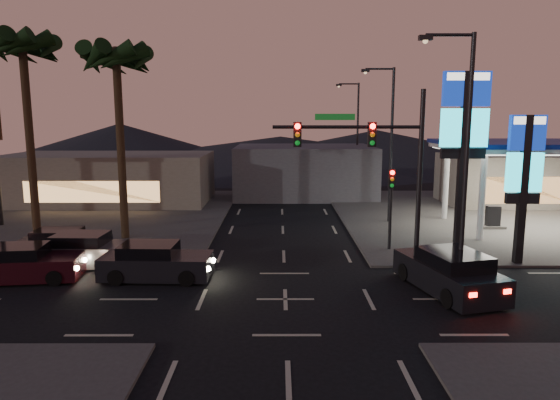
{
  "coord_description": "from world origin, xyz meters",
  "views": [
    {
      "loc": [
        -0.25,
        -18.2,
        6.86
      ],
      "look_at": [
        -0.19,
        5.21,
        3.0
      ],
      "focal_mm": 32.0,
      "sensor_mm": 36.0,
      "label": 1
    }
  ],
  "objects_px": {
    "car_lane_a_mid": "(23,264)",
    "car_lane_b_front": "(87,251)",
    "pylon_sign_short": "(525,167)",
    "traffic_signal_mast": "(378,159)",
    "car_lane_a_front": "(155,262)",
    "pylon_sign_tall": "(464,128)",
    "suv_station": "(449,273)",
    "car_lane_b_mid": "(63,244)",
    "gas_station": "(547,148)"
  },
  "relations": [
    {
      "from": "car_lane_a_mid",
      "to": "car_lane_b_front",
      "type": "relative_size",
      "value": 1.0
    },
    {
      "from": "pylon_sign_short",
      "to": "traffic_signal_mast",
      "type": "height_order",
      "value": "traffic_signal_mast"
    },
    {
      "from": "pylon_sign_short",
      "to": "traffic_signal_mast",
      "type": "distance_m",
      "value": 7.69
    },
    {
      "from": "car_lane_b_front",
      "to": "car_lane_a_front",
      "type": "bearing_deg",
      "value": -27.44
    },
    {
      "from": "pylon_sign_tall",
      "to": "car_lane_a_front",
      "type": "distance_m",
      "value": 15.46
    },
    {
      "from": "suv_station",
      "to": "pylon_sign_tall",
      "type": "bearing_deg",
      "value": 67.06
    },
    {
      "from": "car_lane_a_mid",
      "to": "car_lane_b_front",
      "type": "height_order",
      "value": "car_lane_b_front"
    },
    {
      "from": "pylon_sign_short",
      "to": "car_lane_b_mid",
      "type": "height_order",
      "value": "pylon_sign_short"
    },
    {
      "from": "car_lane_a_front",
      "to": "car_lane_b_front",
      "type": "xyz_separation_m",
      "value": [
        -3.67,
        1.9,
        -0.0
      ]
    },
    {
      "from": "car_lane_b_front",
      "to": "suv_station",
      "type": "height_order",
      "value": "suv_station"
    },
    {
      "from": "gas_station",
      "to": "traffic_signal_mast",
      "type": "bearing_deg",
      "value": -140.72
    },
    {
      "from": "gas_station",
      "to": "pylon_sign_short",
      "type": "relative_size",
      "value": 1.74
    },
    {
      "from": "car_lane_b_mid",
      "to": "car_lane_a_mid",
      "type": "bearing_deg",
      "value": -92.82
    },
    {
      "from": "pylon_sign_short",
      "to": "car_lane_b_mid",
      "type": "xyz_separation_m",
      "value": [
        -21.96,
        1.36,
        -3.99
      ]
    },
    {
      "from": "gas_station",
      "to": "pylon_sign_tall",
      "type": "bearing_deg",
      "value": -139.09
    },
    {
      "from": "traffic_signal_mast",
      "to": "car_lane_b_front",
      "type": "relative_size",
      "value": 1.66
    },
    {
      "from": "pylon_sign_short",
      "to": "car_lane_a_mid",
      "type": "height_order",
      "value": "pylon_sign_short"
    },
    {
      "from": "pylon_sign_short",
      "to": "car_lane_b_front",
      "type": "xyz_separation_m",
      "value": [
        -20.24,
        -0.08,
        -3.94
      ]
    },
    {
      "from": "gas_station",
      "to": "car_lane_a_front",
      "type": "distance_m",
      "value": 23.97
    },
    {
      "from": "car_lane_b_mid",
      "to": "traffic_signal_mast",
      "type": "bearing_deg",
      "value": -14.73
    },
    {
      "from": "car_lane_b_front",
      "to": "gas_station",
      "type": "bearing_deg",
      "value": 16.73
    },
    {
      "from": "car_lane_a_front",
      "to": "traffic_signal_mast",
      "type": "bearing_deg",
      "value": -3.21
    },
    {
      "from": "gas_station",
      "to": "car_lane_a_front",
      "type": "relative_size",
      "value": 2.52
    },
    {
      "from": "car_lane_a_mid",
      "to": "car_lane_b_mid",
      "type": "xyz_separation_m",
      "value": [
        0.17,
        3.55,
        -0.04
      ]
    },
    {
      "from": "traffic_signal_mast",
      "to": "car_lane_a_mid",
      "type": "distance_m",
      "value": 15.57
    },
    {
      "from": "car_lane_b_mid",
      "to": "suv_station",
      "type": "bearing_deg",
      "value": -16.06
    },
    {
      "from": "traffic_signal_mast",
      "to": "car_lane_b_front",
      "type": "distance_m",
      "value": 13.97
    },
    {
      "from": "car_lane_a_front",
      "to": "car_lane_a_mid",
      "type": "height_order",
      "value": "car_lane_a_front"
    },
    {
      "from": "pylon_sign_tall",
      "to": "traffic_signal_mast",
      "type": "bearing_deg",
      "value": -143.48
    },
    {
      "from": "car_lane_b_front",
      "to": "car_lane_b_mid",
      "type": "relative_size",
      "value": 1.09
    },
    {
      "from": "pylon_sign_tall",
      "to": "traffic_signal_mast",
      "type": "height_order",
      "value": "pylon_sign_tall"
    },
    {
      "from": "pylon_sign_tall",
      "to": "traffic_signal_mast",
      "type": "distance_m",
      "value": 6.02
    },
    {
      "from": "pylon_sign_tall",
      "to": "car_lane_b_mid",
      "type": "relative_size",
      "value": 2.03
    },
    {
      "from": "pylon_sign_tall",
      "to": "car_lane_a_front",
      "type": "xyz_separation_m",
      "value": [
        -14.07,
        -2.99,
        -5.67
      ]
    },
    {
      "from": "car_lane_a_front",
      "to": "suv_station",
      "type": "xyz_separation_m",
      "value": [
        12.09,
        -1.69,
        0.07
      ]
    },
    {
      "from": "car_lane_b_mid",
      "to": "car_lane_b_front",
      "type": "bearing_deg",
      "value": -39.91
    },
    {
      "from": "pylon_sign_short",
      "to": "gas_station",
      "type": "bearing_deg",
      "value": 56.31
    },
    {
      "from": "car_lane_b_front",
      "to": "suv_station",
      "type": "relative_size",
      "value": 0.88
    },
    {
      "from": "car_lane_a_mid",
      "to": "suv_station",
      "type": "xyz_separation_m",
      "value": [
        17.66,
        -1.49,
        0.09
      ]
    },
    {
      "from": "pylon_sign_short",
      "to": "pylon_sign_tall",
      "type": "bearing_deg",
      "value": 158.2
    },
    {
      "from": "pylon_sign_short",
      "to": "suv_station",
      "type": "distance_m",
      "value": 6.96
    },
    {
      "from": "traffic_signal_mast",
      "to": "car_lane_a_mid",
      "type": "bearing_deg",
      "value": 178.76
    },
    {
      "from": "gas_station",
      "to": "traffic_signal_mast",
      "type": "relative_size",
      "value": 1.53
    },
    {
      "from": "car_lane_a_mid",
      "to": "suv_station",
      "type": "bearing_deg",
      "value": -4.81
    },
    {
      "from": "pylon_sign_tall",
      "to": "car_lane_a_mid",
      "type": "distance_m",
      "value": 20.69
    },
    {
      "from": "gas_station",
      "to": "traffic_signal_mast",
      "type": "height_order",
      "value": "traffic_signal_mast"
    },
    {
      "from": "pylon_sign_tall",
      "to": "car_lane_b_mid",
      "type": "height_order",
      "value": "pylon_sign_tall"
    },
    {
      "from": "pylon_sign_short",
      "to": "traffic_signal_mast",
      "type": "bearing_deg",
      "value": -160.87
    },
    {
      "from": "car_lane_a_mid",
      "to": "suv_station",
      "type": "distance_m",
      "value": 17.72
    },
    {
      "from": "pylon_sign_short",
      "to": "car_lane_a_mid",
      "type": "distance_m",
      "value": 22.59
    }
  ]
}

